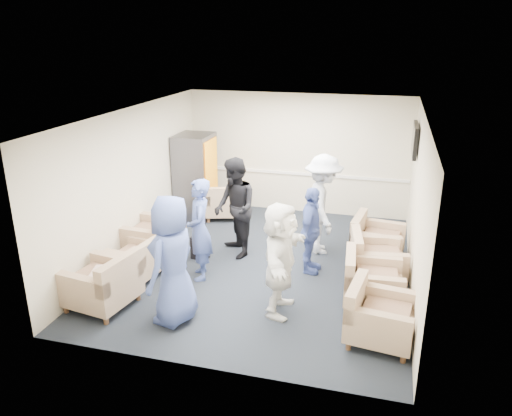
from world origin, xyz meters
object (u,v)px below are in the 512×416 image
(armchair_left_mid, at_px, (139,260))
(armchair_left_far, at_px, (156,238))
(person_front_left, at_px, (172,261))
(person_back_left, at_px, (235,208))
(person_front_right, at_px, (280,259))
(vending_machine, at_px, (196,176))
(armchair_left_near, at_px, (104,285))
(armchair_right_far, at_px, (374,242))
(armchair_right_midfar, at_px, (374,260))
(armchair_right_near, at_px, (377,318))
(person_back_right, at_px, (323,205))
(person_mid_right, at_px, (311,231))
(armchair_corner, at_px, (224,203))
(armchair_right_midnear, at_px, (369,283))
(person_mid_left, at_px, (199,230))

(armchair_left_mid, distance_m, armchair_left_far, 0.81)
(person_front_left, bearing_deg, person_back_left, -173.95)
(person_back_left, distance_m, person_front_right, 2.13)
(vending_machine, bearing_deg, person_front_left, -72.60)
(person_back_left, bearing_deg, armchair_left_near, -64.59)
(armchair_right_far, distance_m, person_front_left, 3.94)
(armchair_left_mid, relative_size, armchair_right_midfar, 0.88)
(armchair_left_mid, bearing_deg, person_front_left, 54.24)
(armchair_right_far, bearing_deg, armchair_right_near, -169.10)
(person_front_left, distance_m, person_back_right, 3.38)
(vending_machine, relative_size, person_front_right, 1.09)
(armchair_right_midfar, xyz_separation_m, armchair_right_far, (-0.03, 0.80, -0.00))
(person_back_left, xyz_separation_m, person_mid_right, (1.45, -0.32, -0.16))
(armchair_right_near, distance_m, person_back_left, 3.46)
(armchair_right_far, bearing_deg, armchair_left_near, 133.44)
(armchair_right_near, bearing_deg, person_mid_right, 41.37)
(armchair_left_near, distance_m, armchair_corner, 4.16)
(armchair_corner, bearing_deg, armchair_left_far, 58.45)
(armchair_right_near, bearing_deg, armchair_left_near, 100.38)
(armchair_left_near, relative_size, armchair_right_far, 1.08)
(armchair_right_midnear, relative_size, person_mid_left, 0.54)
(armchair_right_far, bearing_deg, person_mid_right, 134.16)
(armchair_left_far, distance_m, person_front_right, 2.94)
(armchair_left_near, relative_size, person_mid_left, 0.61)
(person_mid_right, bearing_deg, armchair_corner, 50.65)
(armchair_left_near, height_order, person_mid_left, person_mid_left)
(person_front_left, relative_size, person_back_left, 1.02)
(person_front_right, bearing_deg, person_back_right, -7.87)
(person_back_right, bearing_deg, armchair_corner, 46.74)
(person_front_left, bearing_deg, vending_machine, -152.47)
(person_front_left, bearing_deg, armchair_right_near, 104.85)
(armchair_right_midfar, relative_size, person_mid_right, 0.65)
(armchair_right_midfar, distance_m, armchair_right_far, 0.80)
(person_mid_left, bearing_deg, person_back_right, 108.26)
(person_front_right, bearing_deg, person_front_left, 113.57)
(armchair_left_mid, height_order, person_back_right, person_back_right)
(armchair_left_far, distance_m, armchair_right_midnear, 3.94)
(armchair_right_midfar, relative_size, person_back_left, 0.54)
(armchair_right_midnear, distance_m, person_mid_right, 1.41)
(vending_machine, bearing_deg, armchair_corner, 4.03)
(armchair_left_mid, height_order, person_front_right, person_front_right)
(armchair_right_midnear, bearing_deg, person_back_right, 25.62)
(armchair_right_midnear, distance_m, armchair_right_far, 1.63)
(person_front_right, bearing_deg, armchair_right_near, -106.16)
(person_mid_right, bearing_deg, person_front_left, 145.30)
(armchair_right_midnear, bearing_deg, person_mid_right, 47.20)
(person_mid_right, bearing_deg, armchair_right_midfar, -87.19)
(armchair_right_midfar, relative_size, vending_machine, 0.54)
(person_mid_right, bearing_deg, person_back_left, 81.10)
(armchair_left_far, xyz_separation_m, person_back_right, (2.91, 1.03, 0.57))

